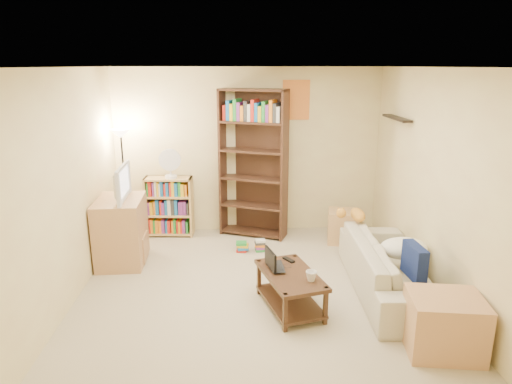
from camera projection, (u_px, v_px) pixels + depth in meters
room at (256, 155)px, 4.68m from camera, size 4.50×4.54×2.52m
sofa at (391, 267)px, 5.19m from camera, size 2.10×0.97×0.59m
navy_pillow at (414, 261)px, 4.70m from camera, size 0.14×0.40×0.35m
cream_blanket at (404, 248)px, 5.19m from camera, size 0.55×0.39×0.23m
tabby_cat at (355, 214)px, 5.84m from camera, size 0.47×0.18×0.16m
coffee_table at (290, 286)px, 4.83m from camera, size 0.73×1.02×0.41m
laptop at (282, 267)px, 4.91m from camera, size 0.35×0.24×0.03m
laptop_screen at (270, 259)px, 4.84m from camera, size 0.09×0.30×0.20m
mug at (311, 276)px, 4.61m from camera, size 0.14×0.14×0.11m
tv_remote at (289, 260)px, 5.10m from camera, size 0.13×0.16×0.02m
tv_stand at (121, 231)px, 5.95m from camera, size 0.60×0.82×0.86m
television at (117, 183)px, 5.77m from camera, size 0.77×0.15×0.44m
tall_bookshelf at (253, 160)px, 6.72m from camera, size 1.04×0.68×2.20m
short_bookshelf at (169, 207)px, 6.90m from camera, size 0.72×0.32×0.90m
desk_fan at (170, 163)px, 6.68m from camera, size 0.32×0.18×0.44m
floor_lamp at (122, 153)px, 6.46m from camera, size 0.28×0.28×1.66m
side_table at (342, 226)px, 6.69m from camera, size 0.49×0.49×0.48m
end_cabinet at (444, 324)px, 4.10m from camera, size 0.71×0.62×0.54m
book_stacks at (252, 246)px, 6.38m from camera, size 0.43×0.14×0.17m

